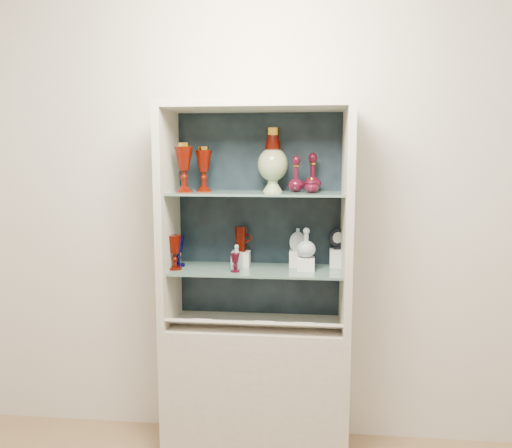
# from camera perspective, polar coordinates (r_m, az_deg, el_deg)

# --- Properties ---
(wall_back) EXTENTS (3.50, 0.02, 2.80)m
(wall_back) POSITION_cam_1_polar(r_m,az_deg,el_deg) (2.87, 0.44, 2.56)
(wall_back) COLOR silver
(wall_back) RESTS_ON ground
(cabinet_base) EXTENTS (1.00, 0.40, 0.75)m
(cabinet_base) POSITION_cam_1_polar(r_m,az_deg,el_deg) (2.94, 0.00, -18.17)
(cabinet_base) COLOR #BCB3A1
(cabinet_base) RESTS_ON ground
(cabinet_back_panel) EXTENTS (0.98, 0.02, 1.15)m
(cabinet_back_panel) POSITION_cam_1_polar(r_m,az_deg,el_deg) (2.85, 0.38, 1.01)
(cabinet_back_panel) COLOR black
(cabinet_back_panel) RESTS_ON cabinet_base
(cabinet_side_left) EXTENTS (0.04, 0.40, 1.15)m
(cabinet_side_left) POSITION_cam_1_polar(r_m,az_deg,el_deg) (2.75, -9.99, 0.65)
(cabinet_side_left) COLOR #BCB3A1
(cabinet_side_left) RESTS_ON cabinet_base
(cabinet_side_right) EXTENTS (0.04, 0.40, 1.15)m
(cabinet_side_right) POSITION_cam_1_polar(r_m,az_deg,el_deg) (2.66, 10.34, 0.39)
(cabinet_side_right) COLOR #BCB3A1
(cabinet_side_right) RESTS_ON cabinet_base
(cabinet_top_cap) EXTENTS (1.00, 0.40, 0.04)m
(cabinet_top_cap) POSITION_cam_1_polar(r_m,az_deg,el_deg) (2.66, 0.00, 13.37)
(cabinet_top_cap) COLOR #BCB3A1
(cabinet_top_cap) RESTS_ON cabinet_side_left
(shelf_lower) EXTENTS (0.92, 0.34, 0.01)m
(shelf_lower) POSITION_cam_1_polar(r_m,az_deg,el_deg) (2.73, 0.04, -5.27)
(shelf_lower) COLOR slate
(shelf_lower) RESTS_ON cabinet_side_left
(shelf_upper) EXTENTS (0.92, 0.34, 0.01)m
(shelf_upper) POSITION_cam_1_polar(r_m,az_deg,el_deg) (2.67, 0.04, 3.55)
(shelf_upper) COLOR slate
(shelf_upper) RESTS_ON cabinet_side_left
(label_ledge) EXTENTS (0.92, 0.17, 0.09)m
(label_ledge) POSITION_cam_1_polar(r_m,az_deg,el_deg) (2.68, -0.24, -11.40)
(label_ledge) COLOR #BCB3A1
(label_ledge) RESTS_ON cabinet_base
(label_card_0) EXTENTS (0.10, 0.06, 0.03)m
(label_card_0) POSITION_cam_1_polar(r_m,az_deg,el_deg) (2.66, 5.56, -11.23)
(label_card_0) COLOR white
(label_card_0) RESTS_ON label_ledge
(label_card_1) EXTENTS (0.10, 0.06, 0.03)m
(label_card_1) POSITION_cam_1_polar(r_m,az_deg,el_deg) (2.67, 1.06, -11.13)
(label_card_1) COLOR white
(label_card_1) RESTS_ON label_ledge
(label_card_2) EXTENTS (0.10, 0.06, 0.03)m
(label_card_2) POSITION_cam_1_polar(r_m,az_deg,el_deg) (2.72, -6.06, -10.85)
(label_card_2) COLOR white
(label_card_2) RESTS_ON label_ledge
(pedestal_lamp_left) EXTENTS (0.11, 0.11, 0.24)m
(pedestal_lamp_left) POSITION_cam_1_polar(r_m,az_deg,el_deg) (2.73, -5.98, 6.26)
(pedestal_lamp_left) COLOR #4B0800
(pedestal_lamp_left) RESTS_ON shelf_upper
(pedestal_lamp_right) EXTENTS (0.13, 0.13, 0.26)m
(pedestal_lamp_right) POSITION_cam_1_polar(r_m,az_deg,el_deg) (2.69, -8.24, 6.40)
(pedestal_lamp_right) COLOR #4B0800
(pedestal_lamp_right) RESTS_ON shelf_upper
(enamel_urn) EXTENTS (0.22, 0.22, 0.34)m
(enamel_urn) POSITION_cam_1_polar(r_m,az_deg,el_deg) (2.72, 1.93, 7.34)
(enamel_urn) COLOR #103E1D
(enamel_urn) RESTS_ON shelf_upper
(ruby_decanter_a) EXTENTS (0.10, 0.10, 0.22)m
(ruby_decanter_a) POSITION_cam_1_polar(r_m,az_deg,el_deg) (2.67, 4.61, 5.96)
(ruby_decanter_a) COLOR #470818
(ruby_decanter_a) RESTS_ON shelf_upper
(ruby_decanter_b) EXTENTS (0.12, 0.12, 0.22)m
(ruby_decanter_b) POSITION_cam_1_polar(r_m,az_deg,el_deg) (2.73, 6.49, 6.04)
(ruby_decanter_b) COLOR #470818
(ruby_decanter_b) RESTS_ON shelf_upper
(lidded_bowl) EXTENTS (0.09, 0.09, 0.08)m
(lidded_bowl) POSITION_cam_1_polar(r_m,az_deg,el_deg) (2.61, 6.37, 4.46)
(lidded_bowl) COLOR #470818
(lidded_bowl) RESTS_ON shelf_upper
(cobalt_goblet) EXTENTS (0.09, 0.09, 0.17)m
(cobalt_goblet) POSITION_cam_1_polar(r_m,az_deg,el_deg) (2.81, -8.87, -3.08)
(cobalt_goblet) COLOR #04003D
(cobalt_goblet) RESTS_ON shelf_lower
(ruby_goblet_tall) EXTENTS (0.10, 0.10, 0.19)m
(ruby_goblet_tall) POSITION_cam_1_polar(r_m,az_deg,el_deg) (2.74, -9.29, -3.22)
(ruby_goblet_tall) COLOR #4B0800
(ruby_goblet_tall) RESTS_ON shelf_lower
(ruby_goblet_small) EXTENTS (0.07, 0.07, 0.10)m
(ruby_goblet_small) POSITION_cam_1_polar(r_m,az_deg,el_deg) (2.65, -2.40, -4.43)
(ruby_goblet_small) COLOR #470818
(ruby_goblet_small) RESTS_ON shelf_lower
(riser_ruby_pitcher) EXTENTS (0.10, 0.10, 0.08)m
(riser_ruby_pitcher) POSITION_cam_1_polar(r_m,az_deg,el_deg) (2.81, -1.74, -3.96)
(riser_ruby_pitcher) COLOR silver
(riser_ruby_pitcher) RESTS_ON shelf_lower
(ruby_pitcher) EXTENTS (0.11, 0.07, 0.14)m
(ruby_pitcher) POSITION_cam_1_polar(r_m,az_deg,el_deg) (2.79, -1.75, -1.72)
(ruby_pitcher) COLOR #4B0800
(ruby_pitcher) RESTS_ON riser_ruby_pitcher
(clear_square_bottle) EXTENTS (0.06, 0.06, 0.13)m
(clear_square_bottle) POSITION_cam_1_polar(r_m,az_deg,el_deg) (2.73, -2.23, -3.74)
(clear_square_bottle) COLOR #9DAFB7
(clear_square_bottle) RESTS_ON shelf_lower
(riser_flat_flask) EXTENTS (0.09, 0.09, 0.09)m
(riser_flat_flask) POSITION_cam_1_polar(r_m,az_deg,el_deg) (2.79, 4.77, -3.95)
(riser_flat_flask) COLOR silver
(riser_flat_flask) RESTS_ON shelf_lower
(flat_flask) EXTENTS (0.10, 0.05, 0.13)m
(flat_flask) POSITION_cam_1_polar(r_m,az_deg,el_deg) (2.77, 4.79, -1.73)
(flat_flask) COLOR #A8B7BD
(flat_flask) RESTS_ON riser_flat_flask
(riser_clear_round_decanter) EXTENTS (0.09, 0.09, 0.07)m
(riser_clear_round_decanter) POSITION_cam_1_polar(r_m,az_deg,el_deg) (2.70, 5.72, -4.56)
(riser_clear_round_decanter) COLOR silver
(riser_clear_round_decanter) RESTS_ON shelf_lower
(clear_round_decanter) EXTENTS (0.12, 0.12, 0.15)m
(clear_round_decanter) POSITION_cam_1_polar(r_m,az_deg,el_deg) (2.68, 5.75, -2.22)
(clear_round_decanter) COLOR #9DAFB7
(clear_round_decanter) RESTS_ON riser_clear_round_decanter
(riser_cameo_medallion) EXTENTS (0.08, 0.08, 0.10)m
(riser_cameo_medallion) POSITION_cam_1_polar(r_m,az_deg,el_deg) (2.81, 9.24, -3.86)
(riser_cameo_medallion) COLOR silver
(riser_cameo_medallion) RESTS_ON shelf_lower
(cameo_medallion) EXTENTS (0.11, 0.08, 0.12)m
(cameo_medallion) POSITION_cam_1_polar(r_m,az_deg,el_deg) (2.79, 9.28, -1.64)
(cameo_medallion) COLOR black
(cameo_medallion) RESTS_ON riser_cameo_medallion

